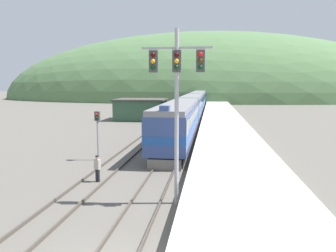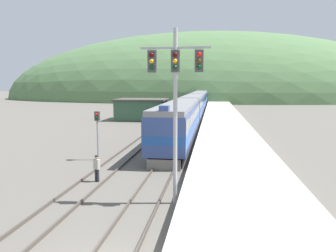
# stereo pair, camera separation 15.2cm
# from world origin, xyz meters

# --- Properties ---
(track_main) EXTENTS (1.52, 180.00, 0.16)m
(track_main) POSITION_xyz_m (0.00, 70.00, 0.08)
(track_main) COLOR #4C443D
(track_main) RESTS_ON ground
(track_siding) EXTENTS (1.52, 180.00, 0.16)m
(track_siding) POSITION_xyz_m (-3.81, 70.00, 0.08)
(track_siding) COLOR #4C443D
(track_siding) RESTS_ON ground
(platform) EXTENTS (5.93, 140.00, 0.91)m
(platform) POSITION_xyz_m (4.79, 50.00, 0.45)
(platform) COLOR #BCB5A5
(platform) RESTS_ON ground
(distant_hills) EXTENTS (161.86, 72.84, 51.45)m
(distant_hills) POSITION_xyz_m (0.00, 121.95, 0.00)
(distant_hills) COLOR #517547
(distant_hills) RESTS_ON ground
(station_shed) EXTENTS (8.19, 6.87, 3.45)m
(station_shed) POSITION_xyz_m (-8.34, 43.83, 1.74)
(station_shed) COLOR #385B42
(station_shed) RESTS_ON ground
(express_train_lead_car) EXTENTS (3.01, 21.45, 4.39)m
(express_train_lead_car) POSITION_xyz_m (0.00, 23.05, 2.20)
(express_train_lead_car) COLOR black
(express_train_lead_car) RESTS_ON ground
(carriage_second) EXTENTS (3.00, 19.78, 4.03)m
(carriage_second) POSITION_xyz_m (0.00, 44.78, 2.19)
(carriage_second) COLOR black
(carriage_second) RESTS_ON ground
(carriage_third) EXTENTS (3.00, 19.78, 4.03)m
(carriage_third) POSITION_xyz_m (0.00, 65.44, 2.19)
(carriage_third) COLOR black
(carriage_third) RESTS_ON ground
(carriage_fourth) EXTENTS (3.00, 19.78, 4.03)m
(carriage_fourth) POSITION_xyz_m (0.00, 86.11, 2.19)
(carriage_fourth) COLOR black
(carriage_fourth) RESTS_ON ground
(carriage_fifth) EXTENTS (3.00, 19.78, 4.03)m
(carriage_fifth) POSITION_xyz_m (0.00, 106.77, 2.19)
(carriage_fifth) COLOR black
(carriage_fifth) RESTS_ON ground
(signal_mast_main) EXTENTS (3.30, 0.42, 8.38)m
(signal_mast_main) POSITION_xyz_m (1.47, 6.67, 5.78)
(signal_mast_main) COLOR #9E9EA3
(signal_mast_main) RESTS_ON ground
(signal_post_siding) EXTENTS (0.36, 0.42, 3.82)m
(signal_post_siding) POSITION_xyz_m (-5.48, 15.08, 2.74)
(signal_post_siding) COLOR #9E9EA3
(signal_post_siding) RESTS_ON ground
(track_worker) EXTENTS (0.42, 0.34, 1.60)m
(track_worker) POSITION_xyz_m (-3.59, 9.63, 0.90)
(track_worker) COLOR #2D2D33
(track_worker) RESTS_ON ground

